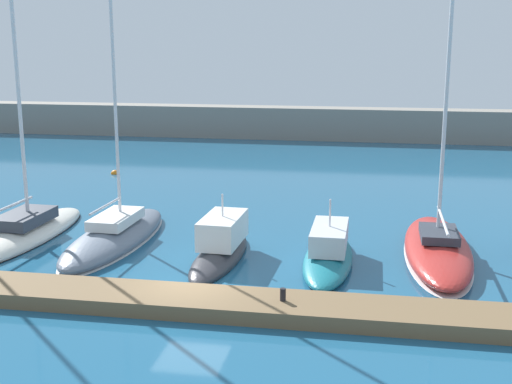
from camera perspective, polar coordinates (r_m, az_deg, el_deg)
The scene contains 10 objects.
ground_plane at distance 25.05m, azimuth -5.56°, elevation -8.72°, with size 120.00×120.00×0.00m, color #1E567A.
dock_pier at distance 23.86m, azimuth -6.36°, elevation -9.18°, with size 35.38×2.30×0.53m, color brown.
breakwater_seawall at distance 63.85m, azimuth 4.15°, elevation 5.85°, with size 108.00×2.75×2.97m, color gray.
sailboat_ivory_second at distance 33.49m, azimuth -19.01°, elevation -3.15°, with size 2.99×10.15×20.59m.
sailboat_slate_third at distance 31.69m, azimuth -11.86°, elevation -3.51°, with size 3.13×10.02×21.15m.
motorboat_charcoal_fourth at distance 28.82m, azimuth -3.00°, elevation -4.65°, with size 2.03×6.90×3.10m.
motorboat_teal_fifth at distance 28.40m, azimuth 6.18°, elevation -5.15°, with size 2.03×7.27×2.93m.
sailboat_red_sixth at distance 30.13m, azimuth 15.16°, elevation -4.43°, with size 2.85×10.28×20.09m.
mooring_buoy_orange at distance 47.99m, azimuth -11.88°, elevation 1.51°, with size 0.56×0.56×0.56m, color orange.
dock_bollard at distance 22.98m, azimuth 2.30°, elevation -8.69°, with size 0.20×0.20×0.44m, color black.
Camera 1 is at (6.35, -22.43, 9.16)m, focal length 47.15 mm.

